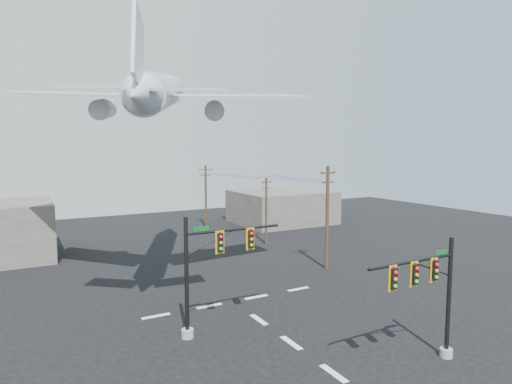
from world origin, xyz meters
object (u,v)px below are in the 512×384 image
signal_mast_far (208,271)px  utility_pole_a (327,216)px  airliner (159,92)px  signal_mast_near (432,295)px  utility_pole_c (206,195)px  utility_pole_b (266,210)px

signal_mast_far → utility_pole_a: size_ratio=0.76×
airliner → signal_mast_near: bearing=-133.3°
utility_pole_c → signal_mast_near: bearing=-79.4°
utility_pole_b → airliner: bearing=-166.9°
signal_mast_far → utility_pole_b: size_ratio=0.93×
utility_pole_a → utility_pole_c: bearing=82.5°
airliner → utility_pole_a: bearing=-76.1°
utility_pole_a → utility_pole_b: (0.27, 12.14, -0.97)m
utility_pole_a → utility_pole_c: (-1.85, 26.29, -0.43)m
utility_pole_a → utility_pole_b: size_ratio=1.23×
signal_mast_near → airliner: size_ratio=0.27×
utility_pole_b → utility_pole_c: bearing=79.9°
signal_mast_near → utility_pole_a: bearing=69.0°
utility_pole_c → airliner: airliner is taller
utility_pole_a → airliner: size_ratio=0.40×
signal_mast_far → utility_pole_c: size_ratio=0.83×
signal_mast_near → utility_pole_c: size_ratio=0.75×
signal_mast_far → airliner: 16.05m
utility_pole_a → airliner: airliner is taller
signal_mast_far → utility_pole_b: (15.94, 20.19, 0.21)m
utility_pole_b → utility_pole_c: size_ratio=0.89×
signal_mast_far → utility_pole_b: bearing=51.7°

